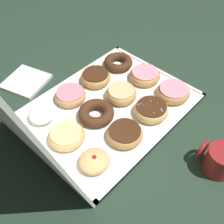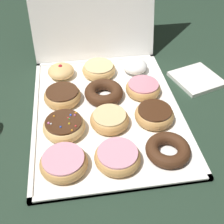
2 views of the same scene
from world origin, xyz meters
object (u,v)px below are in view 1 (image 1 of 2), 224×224
Objects in this scene: sprinkle_donut_3 at (151,110)px; jelly_filled_donut_9 at (95,161)px; chocolate_cake_ring_donut_2 at (118,62)px; glazed_ring_donut_4 at (122,94)px; glazed_ring_donut_10 at (67,136)px; napkin_stack at (26,81)px; pink_frosted_donut_0 at (173,92)px; chocolate_cake_ring_donut_7 at (96,113)px; chocolate_frosted_donut_6 at (125,134)px; donut_box at (109,108)px; powdered_filled_donut_11 at (42,114)px; pink_frosted_donut_1 at (146,76)px; coffee_mug at (220,160)px; pink_frosted_donut_8 at (70,95)px; chocolate_frosted_donut_5 at (96,77)px.

jelly_filled_donut_9 is (-0.00, 0.27, -0.00)m from sprinkle_donut_3.
chocolate_cake_ring_donut_2 is 0.19m from glazed_ring_donut_4.
glazed_ring_donut_4 is at bearing 4.17° from sprinkle_donut_3.
glazed_ring_donut_10 is 0.34m from napkin_stack.
chocolate_cake_ring_donut_7 is at bearing 62.66° from pink_frosted_donut_0.
pink_frosted_donut_0 is at bearing -133.66° from glazed_ring_donut_4.
chocolate_frosted_donut_6 is 0.13m from chocolate_cake_ring_donut_7.
chocolate_cake_ring_donut_7 is 1.36× the size of jelly_filled_donut_9.
donut_box is 0.23m from powdered_filled_donut_11.
pink_frosted_donut_1 is 0.46m from napkin_stack.
powdered_filled_donut_11 is (0.26, -0.01, 0.00)m from jelly_filled_donut_9.
coffee_mug is (-0.26, -0.24, 0.01)m from jelly_filled_donut_9.
glazed_ring_donut_4 reaches higher than glazed_ring_donut_10.
coffee_mug reaches higher than donut_box.
chocolate_cake_ring_donut_2 is 0.28m from sprinkle_donut_3.
coffee_mug is (-0.52, -0.23, 0.01)m from powdered_filled_donut_11.
coffee_mug is at bearing -168.74° from pink_frosted_donut_8.
napkin_stack is at bearing 28.44° from glazed_ring_donut_4.
chocolate_cake_ring_donut_2 is at bearing -25.12° from sprinkle_donut_3.
chocolate_cake_ring_donut_7 is at bearing 116.61° from chocolate_cake_ring_donut_2.
glazed_ring_donut_4 is at bearing -45.62° from chocolate_frosted_donut_6.
glazed_ring_donut_4 is 1.04× the size of coffee_mug.
sprinkle_donut_3 reaches higher than chocolate_frosted_donut_5.
sprinkle_donut_3 reaches higher than pink_frosted_donut_0.
jelly_filled_donut_9 reaches higher than pink_frosted_donut_8.
chocolate_frosted_donut_5 reaches higher than chocolate_cake_ring_donut_2.
jelly_filled_donut_9 reaches higher than chocolate_cake_ring_donut_2.
chocolate_frosted_donut_6 is (-0.13, 0.06, 0.02)m from donut_box.
coffee_mug reaches higher than chocolate_frosted_donut_6.
glazed_ring_donut_10 is 0.13m from powdered_filled_donut_11.
chocolate_frosted_donut_6 is 0.94× the size of chocolate_cake_ring_donut_7.
pink_frosted_donut_1 is at bearing -90.17° from glazed_ring_donut_10.
pink_frosted_donut_8 is 0.18m from glazed_ring_donut_10.
chocolate_frosted_donut_5 is (-0.00, 0.13, 0.00)m from chocolate_cake_ring_donut_2.
glazed_ring_donut_4 is 0.13m from chocolate_frosted_donut_5.
powdered_filled_donut_11 reaches higher than chocolate_frosted_donut_6.
coffee_mug is (-0.39, -0.23, 0.02)m from glazed_ring_donut_10.
pink_frosted_donut_1 reaches higher than glazed_ring_donut_10.
coffee_mug reaches higher than jelly_filled_donut_9.
chocolate_frosted_donut_5 is 0.27m from napkin_stack.
napkin_stack is (0.20, -0.07, -0.02)m from powdered_filled_donut_11.
chocolate_cake_ring_donut_7 is 0.83× the size of napkin_stack.
pink_frosted_donut_8 reaches higher than donut_box.
pink_frosted_donut_1 is at bearing -116.30° from pink_frosted_donut_8.
glazed_ring_donut_4 is at bearing -93.55° from donut_box.
pink_frosted_donut_0 is 0.26m from chocolate_frosted_donut_6.
sprinkle_donut_3 is 1.01× the size of glazed_ring_donut_10.
coffee_mug is at bearing -167.87° from napkin_stack.
sprinkle_donut_3 is at bearing -157.47° from napkin_stack.
glazed_ring_donut_10 is at bearing 135.52° from pink_frosted_donut_8.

